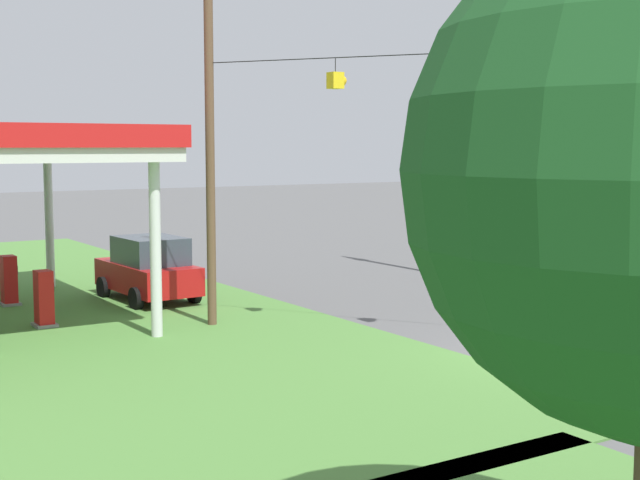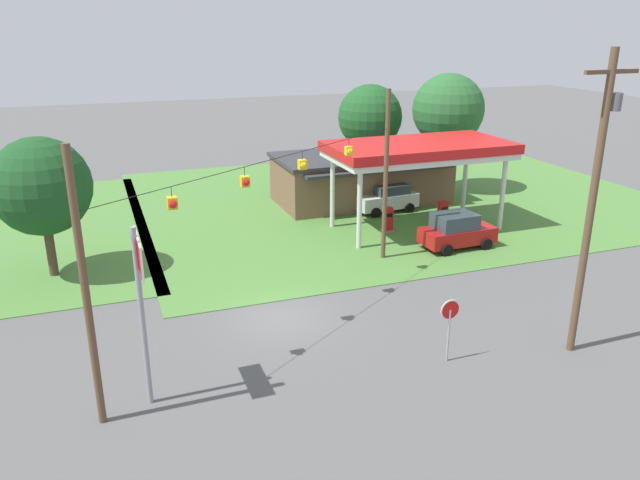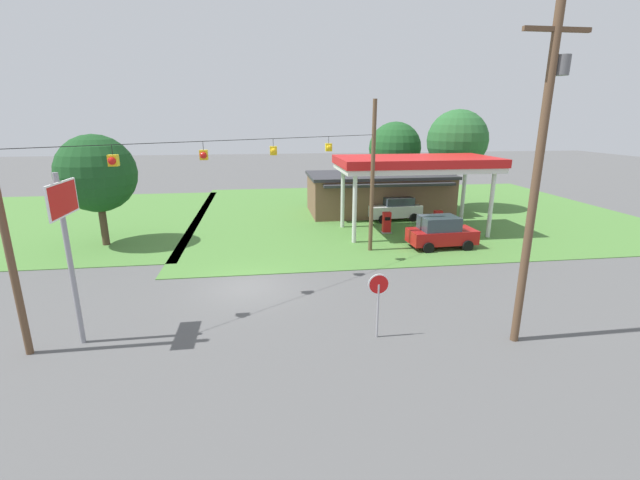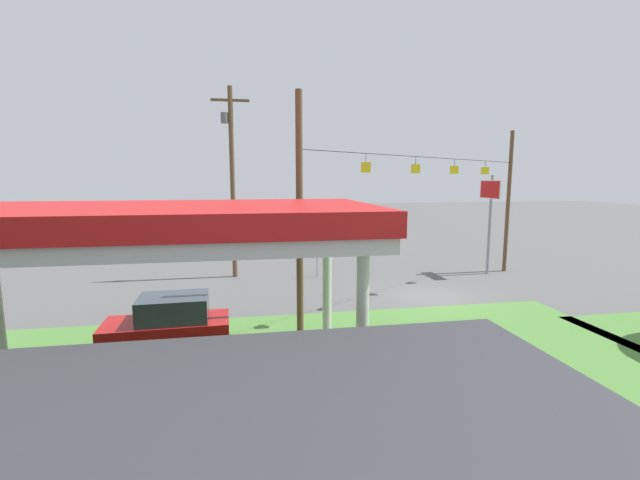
{
  "view_description": "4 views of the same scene",
  "coord_description": "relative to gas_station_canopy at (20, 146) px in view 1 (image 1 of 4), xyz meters",
  "views": [
    {
      "loc": [
        -13.99,
        15.21,
        4.81
      ],
      "look_at": [
        4.4,
        3.44,
        2.48
      ],
      "focal_mm": 50.0,
      "sensor_mm": 36.0,
      "label": 1
    },
    {
      "loc": [
        -6.67,
        -23.13,
        12.03
      ],
      "look_at": [
        2.37,
        1.32,
        2.84
      ],
      "focal_mm": 35.0,
      "sensor_mm": 36.0,
      "label": 2
    },
    {
      "loc": [
        0.83,
        -19.43,
        7.86
      ],
      "look_at": [
        3.65,
        0.86,
        2.0
      ],
      "focal_mm": 24.0,
      "sensor_mm": 36.0,
      "label": 3
    },
    {
      "loc": [
        9.23,
        19.66,
        5.96
      ],
      "look_at": [
        5.78,
        0.36,
        3.12
      ],
      "focal_mm": 24.0,
      "sensor_mm": 36.0,
      "label": 4
    }
  ],
  "objects": [
    {
      "name": "fuel_pump_near",
      "position": [
        -1.89,
        -0.0,
        -4.07
      ],
      "size": [
        0.71,
        0.56,
        1.53
      ],
      "color": "gray",
      "rests_on": "ground"
    },
    {
      "name": "utility_pole_main",
      "position": [
        -1.48,
        -15.3,
        1.45
      ],
      "size": [
        2.2,
        0.44,
        11.23
      ],
      "color": "brown",
      "rests_on": "ground"
    },
    {
      "name": "gas_station_canopy",
      "position": [
        0.0,
        0.0,
        0.0
      ],
      "size": [
        10.72,
        5.47,
        5.31
      ],
      "color": "silver",
      "rests_on": "ground"
    },
    {
      "name": "signal_span_gantry",
      "position": [
        -11.37,
        -8.87,
        0.05
      ],
      "size": [
        14.9,
        10.24,
        8.9
      ],
      "color": "brown",
      "rests_on": "ground"
    },
    {
      "name": "stop_sign_roadside",
      "position": [
        -6.47,
        -14.39,
        -2.98
      ],
      "size": [
        0.8,
        0.08,
        2.5
      ],
      "rotation": [
        0.0,
        0.0,
        3.14
      ],
      "color": "#99999E",
      "rests_on": "ground"
    },
    {
      "name": "ground_plane",
      "position": [
        -11.37,
        -8.86,
        -4.79
      ],
      "size": [
        160.0,
        160.0,
        0.0
      ],
      "primitive_type": "plane",
      "color": "#565656"
    },
    {
      "name": "car_at_pumps_front",
      "position": [
        0.46,
        -3.86,
        -3.78
      ],
      "size": [
        4.19,
        2.24,
        2.02
      ],
      "rotation": [
        0.0,
        0.0,
        0.04
      ],
      "color": "#AD1414",
      "rests_on": "ground"
    },
    {
      "name": "fuel_pump_far",
      "position": [
        1.89,
        -0.0,
        -4.07
      ],
      "size": [
        0.71,
        0.56,
        1.53
      ],
      "color": "gray",
      "rests_on": "ground"
    }
  ]
}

